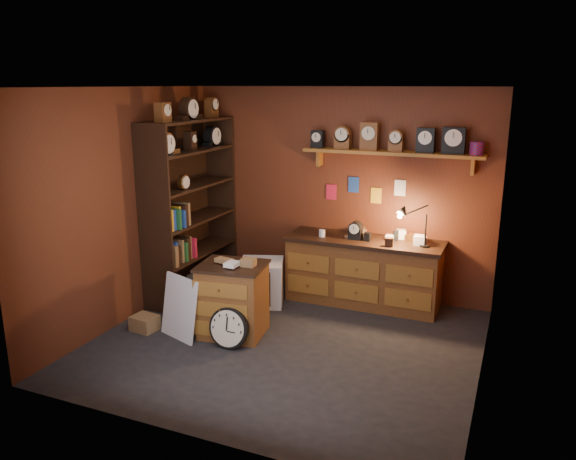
# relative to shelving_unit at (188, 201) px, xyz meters

# --- Properties ---
(floor) EXTENTS (4.00, 4.00, 0.00)m
(floor) POSITION_rel_shelving_unit_xyz_m (1.79, -0.98, -1.25)
(floor) COLOR black
(floor) RESTS_ON ground
(room_shell) EXTENTS (4.02, 3.62, 2.71)m
(room_shell) POSITION_rel_shelving_unit_xyz_m (1.84, -0.87, 0.47)
(room_shell) COLOR #5A2815
(room_shell) RESTS_ON ground
(shelving_unit) EXTENTS (0.47, 1.60, 2.58)m
(shelving_unit) POSITION_rel_shelving_unit_xyz_m (0.00, 0.00, 0.00)
(shelving_unit) COLOR black
(shelving_unit) RESTS_ON ground
(workbench) EXTENTS (1.96, 0.66, 1.36)m
(workbench) POSITION_rel_shelving_unit_xyz_m (2.24, 0.49, -0.78)
(workbench) COLOR brown
(workbench) RESTS_ON ground
(low_cabinet) EXTENTS (0.79, 0.70, 0.91)m
(low_cabinet) POSITION_rel_shelving_unit_xyz_m (1.16, -0.97, -0.81)
(low_cabinet) COLOR brown
(low_cabinet) RESTS_ON ground
(big_round_clock) EXTENTS (0.45, 0.15, 0.45)m
(big_round_clock) POSITION_rel_shelving_unit_xyz_m (1.27, -1.28, -1.03)
(big_round_clock) COLOR black
(big_round_clock) RESTS_ON ground
(white_panel) EXTENTS (0.56, 0.32, 0.71)m
(white_panel) POSITION_rel_shelving_unit_xyz_m (0.65, -1.27, -1.25)
(white_panel) COLOR silver
(white_panel) RESTS_ON ground
(mini_fridge) EXTENTS (0.69, 0.71, 0.56)m
(mini_fridge) POSITION_rel_shelving_unit_xyz_m (1.05, -0.01, -0.98)
(mini_fridge) COLOR silver
(mini_fridge) RESTS_ON ground
(floor_box_a) EXTENTS (0.30, 0.26, 0.17)m
(floor_box_a) POSITION_rel_shelving_unit_xyz_m (0.17, -1.28, -1.17)
(floor_box_a) COLOR brown
(floor_box_a) RESTS_ON ground
(floor_box_b) EXTENTS (0.26, 0.29, 0.12)m
(floor_box_b) POSITION_rel_shelving_unit_xyz_m (1.15, -0.65, -1.19)
(floor_box_b) COLOR white
(floor_box_b) RESTS_ON ground
(floor_box_c) EXTENTS (0.28, 0.27, 0.16)m
(floor_box_c) POSITION_rel_shelving_unit_xyz_m (1.30, -0.92, -1.17)
(floor_box_c) COLOR brown
(floor_box_c) RESTS_ON ground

